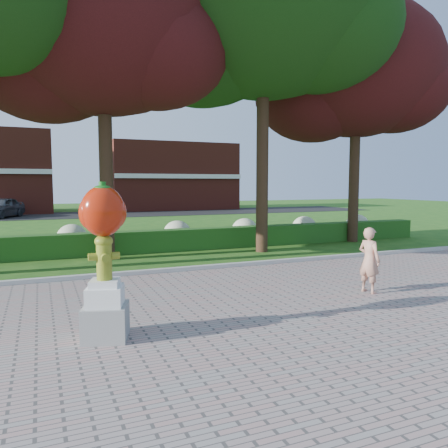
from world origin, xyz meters
The scene contains 13 objects.
ground centered at (0.00, 0.00, 0.00)m, with size 100.00×100.00×0.00m, color #1E5114.
walkway centered at (0.00, -4.00, 0.02)m, with size 40.00×14.00×0.04m, color gray.
curb centered at (0.00, 3.00, 0.07)m, with size 40.00×0.18×0.15m, color #ADADA5.
lawn_hedge centered at (0.00, 7.00, 0.40)m, with size 24.00×0.70×0.80m, color #154C15.
hydrangea_row centered at (0.57, 8.00, 0.55)m, with size 20.10×1.10×0.99m.
street centered at (0.00, 28.00, 0.01)m, with size 50.00×8.00×0.02m, color black.
building_right centered at (8.00, 34.00, 3.20)m, with size 12.00×8.00×6.40m, color maroon.
tree_mid_left centered at (-2.10, 6.08, 7.30)m, with size 8.25×7.04×10.69m.
tree_mid_right centered at (3.38, 5.60, 8.63)m, with size 9.75×8.32×12.64m.
tree_far_right centered at (8.40, 6.58, 6.97)m, with size 7.88×6.72×10.21m.
hydrant_sculpture centered at (-3.14, -1.76, 1.37)m, with size 0.85×0.85×2.51m.
woman centered at (2.81, -1.01, 0.79)m, with size 0.55×0.36×1.50m, color tan.
parked_car centered at (-6.69, 27.16, 0.78)m, with size 1.79×4.44×1.51m, color #3D4044.
Camera 1 is at (-4.04, -8.74, 2.51)m, focal length 35.00 mm.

